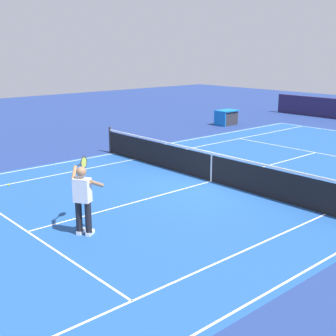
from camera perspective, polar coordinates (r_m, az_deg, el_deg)
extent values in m
plane|color=navy|center=(14.97, 5.47, -1.68)|extent=(60.00, 60.00, 0.00)
cube|color=#1E4C93|center=(14.97, 5.47, -1.67)|extent=(24.20, 11.40, 0.00)
cube|color=white|center=(19.01, -6.74, 1.85)|extent=(23.80, 0.05, 0.01)
cube|color=white|center=(17.92, -4.18, 1.12)|extent=(23.80, 0.05, 0.01)
cube|color=white|center=(12.69, 19.21, -5.51)|extent=(23.80, 0.05, 0.01)
cube|color=white|center=(11.40, -17.29, -7.66)|extent=(0.05, 8.22, 0.01)
cube|color=white|center=(20.01, 18.09, 1.86)|extent=(0.05, 8.22, 0.01)
cube|color=white|center=(14.97, 5.47, -1.66)|extent=(12.80, 0.05, 0.01)
cylinder|color=#2D2D33|center=(19.15, -7.30, 3.56)|extent=(0.10, 0.10, 1.08)
cube|color=black|center=(14.86, 5.51, -0.04)|extent=(0.02, 11.60, 0.88)
cube|color=white|center=(14.73, 5.56, 1.87)|extent=(0.04, 11.60, 0.06)
cube|color=white|center=(14.86, 5.51, -0.04)|extent=(0.04, 0.06, 0.88)
cylinder|color=black|center=(10.69, -10.01, -6.14)|extent=(0.15, 0.15, 0.74)
cube|color=white|center=(10.89, -9.77, -8.03)|extent=(0.30, 0.24, 0.09)
cylinder|color=black|center=(10.79, -11.15, -5.98)|extent=(0.15, 0.15, 0.74)
cube|color=white|center=(10.99, -10.90, -7.86)|extent=(0.30, 0.24, 0.09)
cube|color=white|center=(10.53, -10.75, -2.75)|extent=(0.40, 0.45, 0.56)
sphere|color=#9E704C|center=(10.41, -10.87, -0.47)|extent=(0.23, 0.23, 0.23)
cylinder|color=#9E704C|center=(10.52, -8.99, -1.95)|extent=(0.42, 0.18, 0.26)
cylinder|color=#9E704C|center=(10.71, -11.73, -0.66)|extent=(0.34, 0.38, 0.30)
cylinder|color=#232326|center=(10.98, -11.25, 0.34)|extent=(0.26, 0.18, 0.04)
torus|color=#232326|center=(11.23, -10.56, 0.69)|extent=(0.28, 0.18, 0.31)
cylinder|color=#C6D84C|center=(11.23, -10.56, 0.69)|extent=(0.23, 0.15, 0.27)
sphere|color=#CCE01E|center=(15.30, -19.45, -1.99)|extent=(0.07, 0.07, 0.07)
cube|color=#2D2D33|center=(26.22, 7.43, 6.27)|extent=(1.10, 0.70, 0.80)
cube|color=blue|center=(26.16, 7.46, 7.18)|extent=(1.24, 0.84, 0.06)
cube|color=blue|center=(25.77, 6.54, 6.19)|extent=(0.06, 0.84, 0.84)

